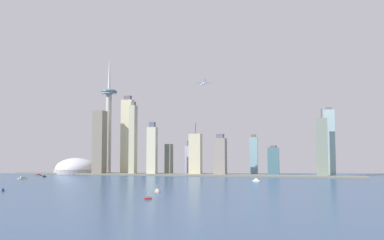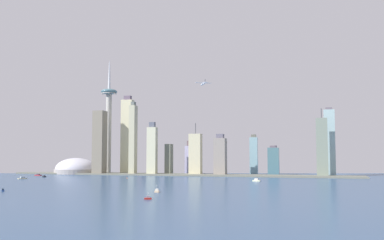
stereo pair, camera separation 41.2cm
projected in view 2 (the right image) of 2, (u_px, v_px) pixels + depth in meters
name	position (u px, v px, depth m)	size (l,w,h in m)	color
ground_plane	(13.00, 203.00, 399.36)	(6000.00, 6000.00, 0.00)	#315077
waterfront_pier	(177.00, 175.00, 902.58)	(751.35, 53.57, 3.11)	slate
observation_tower	(109.00, 112.00, 991.79)	(37.64, 37.64, 295.31)	#B0ACA3
stadium_dome	(76.00, 169.00, 982.67)	(97.11, 97.11, 49.94)	#9F9997
skyscraper_0	(322.00, 147.00, 841.57)	(21.59, 13.57, 135.42)	gray
skyscraper_1	(133.00, 139.00, 929.87)	(13.07, 17.92, 158.57)	#B5B190
skyscraper_2	(254.00, 155.00, 954.90)	(17.40, 12.68, 88.47)	#80A8B2
skyscraper_3	(220.00, 156.00, 894.60)	(24.10, 25.87, 86.88)	gray
skyscraper_4	(100.00, 143.00, 943.79)	(24.18, 24.92, 140.25)	gray
skyscraper_5	(190.00, 159.00, 977.33)	(20.48, 21.89, 75.21)	#AFABD2
skyscraper_6	(152.00, 150.00, 918.20)	(20.13, 14.42, 113.58)	beige
skyscraper_7	(273.00, 161.00, 928.78)	(23.74, 22.43, 63.22)	#466E78
skyscraper_8	(330.00, 142.00, 879.85)	(21.36, 24.68, 140.64)	#9CBDC0
skyscraper_9	(195.00, 154.00, 908.89)	(25.48, 20.36, 110.87)	beige
skyscraper_10	(143.00, 163.00, 1035.73)	(27.94, 17.59, 52.94)	#7C5F5E
skyscraper_11	(156.00, 152.00, 1028.14)	(12.94, 22.02, 105.86)	#B8BCA7
skyscraper_12	(169.00, 159.00, 933.23)	(12.98, 21.39, 66.69)	slate
skyscraper_13	(127.00, 136.00, 977.01)	(26.54, 16.74, 178.32)	beige
boat_0	(3.00, 190.00, 527.79)	(8.82, 9.67, 3.20)	navy
boat_1	(256.00, 180.00, 712.00)	(13.42, 6.79, 4.80)	beige
boat_2	(22.00, 178.00, 779.51)	(12.82, 16.94, 4.37)	beige
boat_3	(38.00, 175.00, 897.32)	(16.24, 8.84, 9.85)	red
boat_4	(44.00, 176.00, 838.18)	(3.66, 9.54, 8.35)	black
boat_5	(157.00, 191.00, 513.44)	(8.89, 15.59, 8.56)	beige
boat_6	(148.00, 198.00, 433.98)	(7.86, 5.55, 7.48)	red
channel_buoy_0	(127.00, 178.00, 789.51)	(1.09, 1.09, 2.93)	#E54C19
airplane	(203.00, 84.00, 861.94)	(30.71, 29.63, 8.54)	silver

